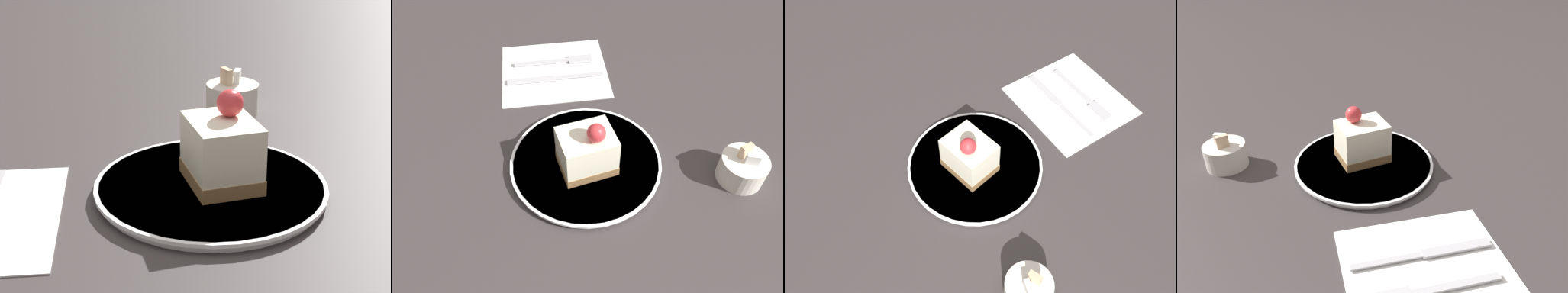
% 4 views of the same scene
% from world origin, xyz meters
% --- Properties ---
extents(ground_plane, '(4.00, 4.00, 0.00)m').
position_xyz_m(ground_plane, '(0.00, 0.00, 0.00)').
color(ground_plane, '#383333').
extents(plate, '(0.24, 0.24, 0.01)m').
position_xyz_m(plate, '(0.01, -0.03, 0.01)').
color(plate, white).
rests_on(plate, ground_plane).
extents(cake_slice, '(0.07, 0.09, 0.10)m').
position_xyz_m(cake_slice, '(0.03, -0.03, 0.05)').
color(cake_slice, olive).
rests_on(cake_slice, plate).
extents(napkin, '(0.21, 0.22, 0.00)m').
position_xyz_m(napkin, '(-0.23, -0.04, 0.00)').
color(napkin, white).
rests_on(napkin, ground_plane).
extents(fork, '(0.03, 0.16, 0.00)m').
position_xyz_m(fork, '(-0.26, -0.02, 0.01)').
color(fork, '#B2B2B7').
rests_on(fork, napkin).
extents(knife, '(0.03, 0.19, 0.00)m').
position_xyz_m(knife, '(-0.21, -0.06, 0.01)').
color(knife, '#B2B2B7').
rests_on(knife, napkin).
extents(sugar_bowl, '(0.07, 0.07, 0.06)m').
position_xyz_m(sugar_bowl, '(0.09, 0.20, 0.02)').
color(sugar_bowl, silver).
rests_on(sugar_bowl, ground_plane).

